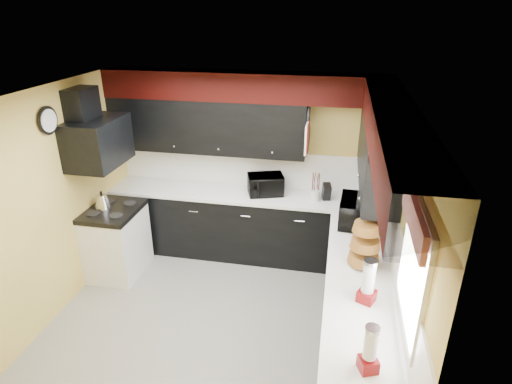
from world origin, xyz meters
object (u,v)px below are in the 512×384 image
toaster_oven (266,185)px  knife_block (326,192)px  utensil_crock (315,195)px  kettle (102,201)px  microwave (356,211)px

toaster_oven → knife_block: (0.80, -0.03, -0.02)m
toaster_oven → knife_block: bearing=-20.6°
utensil_crock → knife_block: bearing=16.9°
utensil_crock → kettle: (-2.58, -0.70, -0.00)m
kettle → microwave: bearing=2.8°
knife_block → utensil_crock: bearing=-175.8°
toaster_oven → knife_block: size_ratio=2.10×
knife_block → toaster_oven: bearing=165.3°
toaster_oven → kettle: 2.08m
kettle → toaster_oven: bearing=21.7°
microwave → kettle: size_ratio=2.80×
microwave → knife_block: bearing=35.1°
utensil_crock → kettle: 2.68m
kettle → utensil_crock: bearing=15.1°
microwave → utensil_crock: (-0.50, 0.55, -0.08)m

